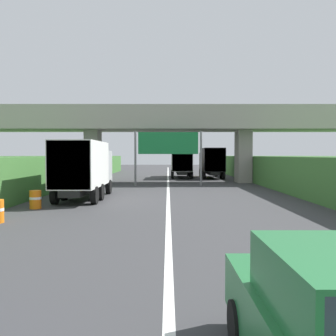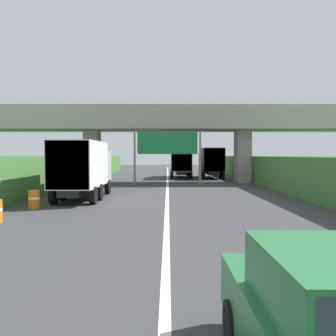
% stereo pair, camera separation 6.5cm
% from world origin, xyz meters
% --- Properties ---
extents(lane_centre_stripe, '(0.20, 98.86, 0.01)m').
position_xyz_m(lane_centre_stripe, '(0.00, 29.43, 0.00)').
color(lane_centre_stripe, white).
rests_on(lane_centre_stripe, ground).
extents(overpass_bridge, '(40.00, 4.80, 7.24)m').
position_xyz_m(overpass_bridge, '(0.00, 36.79, 5.39)').
color(overpass_bridge, '#9E998E').
rests_on(overpass_bridge, ground).
extents(overhead_highway_sign, '(5.88, 0.18, 4.74)m').
position_xyz_m(overhead_highway_sign, '(0.00, 33.18, 3.43)').
color(overhead_highway_sign, slate).
rests_on(overhead_highway_sign, ground).
extents(truck_black, '(2.44, 7.30, 3.44)m').
position_xyz_m(truck_black, '(5.01, 43.43, 1.93)').
color(truck_black, black).
rests_on(truck_black, ground).
extents(truck_yellow, '(2.44, 7.30, 3.44)m').
position_xyz_m(truck_yellow, '(1.55, 44.09, 1.93)').
color(truck_yellow, black).
rests_on(truck_yellow, ground).
extents(truck_silver, '(2.44, 7.30, 3.44)m').
position_xyz_m(truck_silver, '(-5.04, 23.80, 1.93)').
color(truck_silver, black).
rests_on(truck_silver, ground).
extents(construction_barrel_3, '(0.57, 0.57, 0.90)m').
position_xyz_m(construction_barrel_3, '(-6.58, 19.99, 0.46)').
color(construction_barrel_3, orange).
rests_on(construction_barrel_3, ground).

